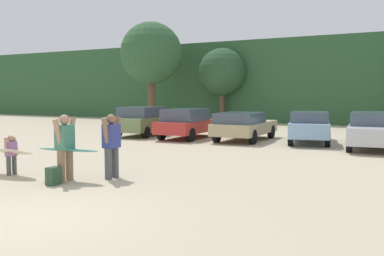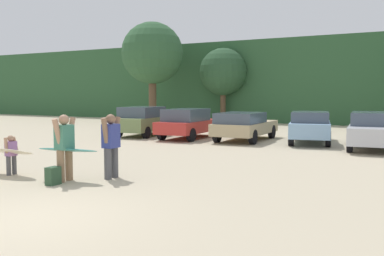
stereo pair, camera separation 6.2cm
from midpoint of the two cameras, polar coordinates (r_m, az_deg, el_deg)
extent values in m
plane|color=#C1B293|center=(8.58, -20.80, -11.11)|extent=(120.00, 120.00, 0.00)
cube|color=#2D5633|center=(38.52, 18.69, 5.80)|extent=(108.00, 12.00, 6.49)
cylinder|color=brown|center=(33.91, -5.46, 3.59)|extent=(0.60, 0.60, 3.39)
sphere|color=#2D5633|center=(34.06, -5.51, 9.90)|extent=(4.83, 4.83, 4.83)
cylinder|color=brown|center=(34.39, 3.96, 2.80)|extent=(0.43, 0.43, 2.41)
sphere|color=#284C2D|center=(34.42, 3.99, 7.48)|extent=(3.78, 3.78, 3.78)
cube|color=#6B7F4C|center=(23.46, -6.43, 0.62)|extent=(2.20, 4.27, 0.71)
cube|color=#3F4C5B|center=(23.14, -6.85, 2.14)|extent=(1.90, 2.47, 0.56)
cylinder|color=black|center=(25.08, -6.55, 0.06)|extent=(0.27, 0.63, 0.61)
cylinder|color=black|center=(24.30, -3.13, -0.06)|extent=(0.27, 0.63, 0.61)
cylinder|color=black|center=(22.76, -9.93, -0.44)|extent=(0.27, 0.63, 0.61)
cylinder|color=black|center=(21.90, -6.27, -0.60)|extent=(0.27, 0.63, 0.61)
cube|color=#B72D28|center=(21.88, -0.50, 0.25)|extent=(1.93, 4.38, 0.58)
cube|color=#3F4C5B|center=(21.49, -0.96, 1.76)|extent=(1.72, 2.43, 0.61)
cylinder|color=black|center=(23.53, -0.70, -0.16)|extent=(0.24, 0.66, 0.66)
cylinder|color=black|center=(22.86, 2.90, -0.30)|extent=(0.24, 0.66, 0.66)
cylinder|color=black|center=(21.03, -4.19, -0.73)|extent=(0.24, 0.66, 0.66)
cylinder|color=black|center=(20.28, -0.27, -0.92)|extent=(0.24, 0.66, 0.66)
cube|color=tan|center=(21.06, 7.02, 0.04)|extent=(2.08, 4.61, 0.56)
cube|color=#3F4C5B|center=(20.31, 6.32, 1.36)|extent=(1.86, 2.61, 0.49)
cylinder|color=black|center=(22.79, 6.19, -0.31)|extent=(0.24, 0.69, 0.68)
cylinder|color=black|center=(22.25, 10.43, -0.48)|extent=(0.24, 0.69, 0.68)
cylinder|color=black|center=(20.00, 3.21, -0.97)|extent=(0.24, 0.69, 0.68)
cylinder|color=black|center=(19.38, 7.99, -1.19)|extent=(0.24, 0.69, 0.68)
cube|color=#84ADD1|center=(20.53, 15.32, -0.03)|extent=(2.55, 4.54, 0.65)
cube|color=#3F4C5B|center=(19.91, 15.32, 1.44)|extent=(1.96, 2.34, 0.47)
cylinder|color=black|center=(21.99, 13.35, -0.55)|extent=(0.36, 0.73, 0.70)
cylinder|color=black|center=(21.97, 17.38, -0.64)|extent=(0.36, 0.73, 0.70)
cylinder|color=black|center=(19.18, 12.92, -1.28)|extent=(0.36, 0.73, 0.70)
cylinder|color=black|center=(19.16, 17.54, -1.39)|extent=(0.36, 0.73, 0.70)
cube|color=silver|center=(19.22, 22.97, -0.62)|extent=(2.37, 4.83, 0.68)
cube|color=#3F4C5B|center=(19.15, 23.03, 1.17)|extent=(2.00, 2.49, 0.52)
cylinder|color=black|center=(20.80, 20.50, -1.11)|extent=(0.28, 0.65, 0.63)
cylinder|color=black|center=(17.74, 20.14, -2.04)|extent=(0.28, 0.65, 0.63)
cylinder|color=#8C6B4C|center=(11.54, -17.18, -4.89)|extent=(0.20, 0.20, 0.83)
cylinder|color=#8C6B4C|center=(11.75, -16.17, -4.70)|extent=(0.20, 0.20, 0.83)
cube|color=#3F7F66|center=(11.55, -16.75, -1.18)|extent=(0.33, 0.43, 0.64)
sphere|color=tan|center=(11.51, -16.80, 1.06)|extent=(0.27, 0.27, 0.27)
cylinder|color=tan|center=(11.37, -17.58, -0.44)|extent=(0.15, 0.32, 0.69)
cylinder|color=tan|center=(11.71, -15.98, -0.27)|extent=(0.15, 0.34, 0.69)
cylinder|color=#4C4C51|center=(13.02, -23.35, -4.66)|extent=(0.13, 0.13, 0.54)
cylinder|color=#4C4C51|center=(13.14, -22.71, -4.56)|extent=(0.13, 0.13, 0.54)
cube|color=#9966A5|center=(13.02, -23.10, -2.55)|extent=(0.21, 0.28, 0.41)
sphere|color=tan|center=(12.99, -23.14, -1.28)|extent=(0.17, 0.17, 0.17)
cylinder|color=tan|center=(12.91, -23.62, -2.14)|extent=(0.09, 0.13, 0.44)
cylinder|color=tan|center=(13.10, -22.61, -2.02)|extent=(0.10, 0.19, 0.44)
cylinder|color=#4C4C51|center=(11.63, -11.24, -4.71)|extent=(0.19, 0.19, 0.83)
cylinder|color=#4C4C51|center=(11.86, -10.36, -4.51)|extent=(0.19, 0.19, 0.83)
cube|color=#333D8C|center=(11.65, -10.85, -1.04)|extent=(0.33, 0.43, 0.64)
sphere|color=#8C664C|center=(11.62, -10.88, 1.17)|extent=(0.27, 0.27, 0.27)
cylinder|color=#8C664C|center=(11.46, -11.57, -0.31)|extent=(0.15, 0.28, 0.69)
cylinder|color=#8C664C|center=(11.82, -10.17, -0.14)|extent=(0.15, 0.32, 0.68)
ellipsoid|color=teal|center=(11.64, -16.36, -2.83)|extent=(1.80, 0.81, 0.18)
ellipsoid|color=beige|center=(13.08, -23.73, -2.82)|extent=(2.08, 0.62, 0.27)
cube|color=#2D4C33|center=(11.30, -18.11, -6.10)|extent=(0.24, 0.34, 0.45)
camera|label=1|loc=(0.03, -90.12, -0.01)|focal=40.03mm
camera|label=2|loc=(0.03, 89.88, 0.01)|focal=40.03mm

